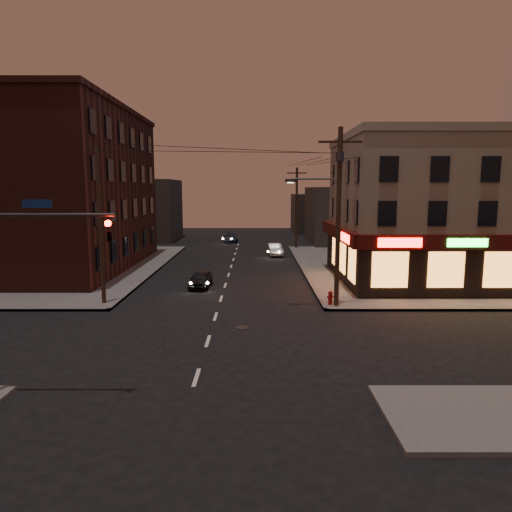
{
  "coord_description": "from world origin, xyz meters",
  "views": [
    {
      "loc": [
        2.15,
        -19.76,
        6.8
      ],
      "look_at": [
        2.18,
        4.65,
        3.2
      ],
      "focal_mm": 32.0,
      "sensor_mm": 36.0,
      "label": 1
    }
  ],
  "objects_px": {
    "sedan_mid": "(275,249)",
    "fire_hydrant": "(330,297)",
    "sedan_far": "(230,237)",
    "sedan_near": "(201,279)"
  },
  "relations": [
    {
      "from": "fire_hydrant",
      "to": "sedan_mid",
      "type": "bearing_deg",
      "value": 96.47
    },
    {
      "from": "sedan_mid",
      "to": "fire_hydrant",
      "type": "height_order",
      "value": "sedan_mid"
    },
    {
      "from": "sedan_far",
      "to": "fire_hydrant",
      "type": "xyz_separation_m",
      "value": [
        7.63,
        -32.92,
        -0.04
      ]
    },
    {
      "from": "sedan_near",
      "to": "fire_hydrant",
      "type": "xyz_separation_m",
      "value": [
        8.15,
        -5.36,
        0.02
      ]
    },
    {
      "from": "sedan_mid",
      "to": "sedan_far",
      "type": "height_order",
      "value": "sedan_far"
    },
    {
      "from": "sedan_far",
      "to": "fire_hydrant",
      "type": "relative_size",
      "value": 5.4
    },
    {
      "from": "sedan_near",
      "to": "sedan_far",
      "type": "relative_size",
      "value": 0.77
    },
    {
      "from": "fire_hydrant",
      "to": "sedan_far",
      "type": "bearing_deg",
      "value": 103.05
    },
    {
      "from": "sedan_near",
      "to": "sedan_mid",
      "type": "distance_m",
      "value": 16.44
    },
    {
      "from": "sedan_mid",
      "to": "fire_hydrant",
      "type": "distance_m",
      "value": 20.87
    }
  ]
}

